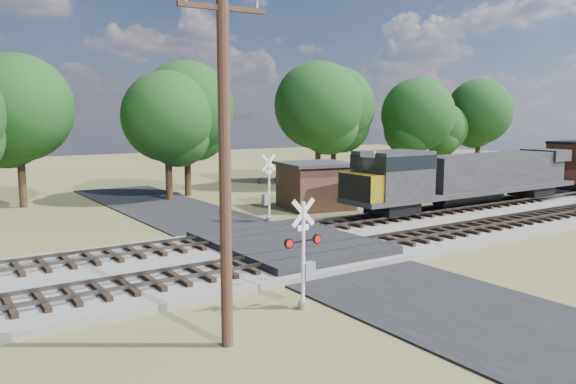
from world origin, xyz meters
TOP-DOWN VIEW (x-y plane):
  - ground at (0.00, 0.00)m, footprint 160.00×160.00m
  - ballast_bed at (10.00, 0.50)m, footprint 140.00×10.00m
  - road at (0.00, 0.00)m, footprint 7.00×60.00m
  - crossing_panel at (0.00, 0.50)m, footprint 7.00×9.00m
  - track_near at (3.12, -2.00)m, footprint 140.00×2.60m
  - track_far at (3.12, 3.00)m, footprint 140.00×2.60m
  - crossing_signal_near at (-4.27, -6.91)m, footprint 1.58×0.34m
  - crossing_signal_far at (3.25, 7.62)m, footprint 1.75×0.43m
  - utility_pole at (-8.04, -8.27)m, footprint 2.52×0.40m
  - equipment_shed at (9.18, 10.50)m, footprint 5.80×5.80m
  - treeline at (9.48, 20.86)m, footprint 79.26×12.57m

SIDE VIEW (x-z plane):
  - ground at x=0.00m, z-range 0.00..0.00m
  - road at x=0.00m, z-range 0.00..0.08m
  - ballast_bed at x=10.00m, z-range 0.00..0.30m
  - crossing_panel at x=0.00m, z-range 0.01..0.62m
  - track_near at x=3.12m, z-range 0.25..0.58m
  - track_far at x=3.12m, z-range 0.25..0.58m
  - crossing_signal_near at x=-4.27m, z-range -0.33..3.59m
  - equipment_shed at x=9.18m, z-range 0.02..3.41m
  - crossing_signal_far at x=3.25m, z-range -0.37..4.00m
  - utility_pole at x=-8.04m, z-range 0.31..10.61m
  - treeline at x=9.48m, z-range 1.07..13.01m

